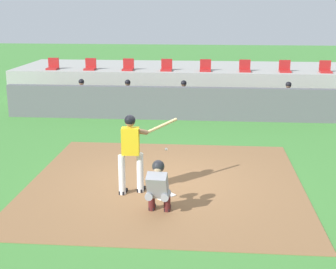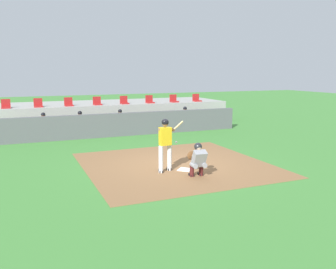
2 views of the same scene
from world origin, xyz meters
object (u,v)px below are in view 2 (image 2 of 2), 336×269
(dugout_player_2, at_px, (121,121))
(stadium_seat_0, at_px, (6,106))
(batter_at_plate, at_px, (166,142))
(dugout_player_3, at_px, (186,117))
(stadium_seat_5, at_px, (150,101))
(stadium_seat_6, at_px, (174,100))
(dugout_player_1, at_px, (81,123))
(stadium_seat_3, at_px, (97,103))
(home_plate, at_px, (185,170))
(stadium_seat_7, at_px, (197,99))
(stadium_seat_1, at_px, (38,105))
(stadium_seat_2, at_px, (69,104))
(dugout_player_0, at_px, (44,125))
(stadium_seat_4, at_px, (124,102))
(catcher_crouched, at_px, (198,159))

(dugout_player_2, xyz_separation_m, stadium_seat_0, (-5.70, 2.03, 0.86))
(batter_at_plate, distance_m, dugout_player_3, 9.28)
(stadium_seat_5, bearing_deg, stadium_seat_6, 0.00)
(dugout_player_1, distance_m, stadium_seat_3, 2.58)
(batter_at_plate, height_order, dugout_player_2, batter_at_plate)
(dugout_player_1, bearing_deg, home_plate, -75.25)
(dugout_player_1, xyz_separation_m, stadium_seat_7, (7.83, 2.03, 0.86))
(batter_at_plate, bearing_deg, stadium_seat_7, 57.74)
(dugout_player_2, bearing_deg, dugout_player_1, 180.00)
(stadium_seat_0, bearing_deg, stadium_seat_3, 0.00)
(dugout_player_3, distance_m, stadium_seat_7, 2.81)
(stadium_seat_0, xyz_separation_m, stadium_seat_1, (1.62, 0.00, 0.00))
(stadium_seat_2, bearing_deg, home_plate, -76.53)
(home_plate, relative_size, batter_at_plate, 0.24)
(dugout_player_0, height_order, stadium_seat_4, stadium_seat_4)
(dugout_player_2, bearing_deg, stadium_seat_1, 153.49)
(stadium_seat_1, relative_size, stadium_seat_2, 1.00)
(stadium_seat_1, height_order, stadium_seat_3, same)
(batter_at_plate, bearing_deg, stadium_seat_5, 72.84)
(batter_at_plate, xyz_separation_m, stadium_seat_7, (6.36, 10.08, 0.50))
(dugout_player_1, relative_size, stadium_seat_7, 2.71)
(dugout_player_3, relative_size, stadium_seat_4, 2.71)
(dugout_player_2, relative_size, stadium_seat_5, 2.71)
(stadium_seat_5, bearing_deg, dugout_player_0, -162.36)
(catcher_crouched, xyz_separation_m, stadium_seat_1, (-4.07, 11.08, 0.93))
(catcher_crouched, distance_m, stadium_seat_7, 12.48)
(batter_at_plate, bearing_deg, stadium_seat_3, 90.79)
(home_plate, distance_m, stadium_seat_2, 10.58)
(stadium_seat_6, bearing_deg, stadium_seat_2, 180.00)
(catcher_crouched, relative_size, dugout_player_3, 1.58)
(catcher_crouched, bearing_deg, stadium_seat_5, 77.63)
(stadium_seat_4, xyz_separation_m, stadium_seat_6, (3.25, 0.00, 0.00))
(batter_at_plate, bearing_deg, catcher_crouched, -55.59)
(batter_at_plate, xyz_separation_m, dugout_player_3, (4.62, 8.05, -0.36))
(dugout_player_1, bearing_deg, dugout_player_0, 180.00)
(stadium_seat_1, bearing_deg, stadium_seat_2, 0.00)
(stadium_seat_4, distance_m, stadium_seat_6, 3.25)
(stadium_seat_0, relative_size, stadium_seat_2, 1.00)
(home_plate, height_order, stadium_seat_2, stadium_seat_2)
(catcher_crouched, bearing_deg, stadium_seat_3, 94.24)
(stadium_seat_0, distance_m, stadium_seat_5, 8.12)
(batter_at_plate, bearing_deg, dugout_player_2, 85.09)
(stadium_seat_3, distance_m, stadium_seat_6, 4.88)
(stadium_seat_4, bearing_deg, stadium_seat_5, 0.00)
(dugout_player_2, xyz_separation_m, stadium_seat_2, (-2.45, 2.03, 0.86))
(stadium_seat_2, bearing_deg, batter_at_plate, -80.08)
(stadium_seat_0, relative_size, stadium_seat_3, 1.00)
(catcher_crouched, height_order, stadium_seat_6, stadium_seat_6)
(stadium_seat_4, xyz_separation_m, stadium_seat_5, (1.62, 0.00, 0.00))
(batter_at_plate, xyz_separation_m, stadium_seat_2, (-1.76, 10.08, 0.50))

